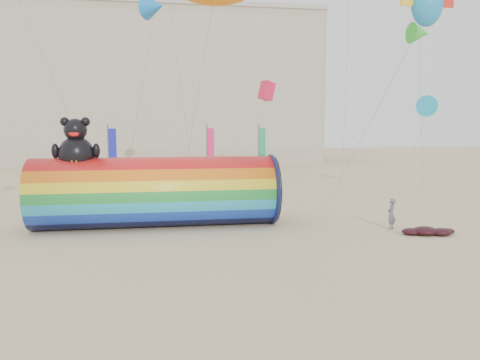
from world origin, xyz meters
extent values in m
plane|color=#CCB58C|center=(0.00, 0.00, 0.00)|extent=(160.00, 160.00, 0.00)
cube|color=#B7AD99|center=(-12.00, 46.00, 10.00)|extent=(60.00, 15.00, 20.00)
cube|color=#28303D|center=(-12.00, 38.44, 10.50)|extent=(59.50, 0.12, 17.00)
cube|color=#B2ADA0|center=(-12.00, 46.00, 20.30)|extent=(60.40, 15.40, 0.60)
cylinder|color=red|center=(-3.65, 2.38, 1.77)|extent=(12.14, 3.54, 3.54)
torus|color=#0F1438|center=(2.30, 2.38, 1.77)|extent=(0.24, 3.71, 3.71)
cylinder|color=black|center=(2.44, 2.38, 1.77)|extent=(0.06, 3.51, 3.51)
ellipsoid|color=black|center=(-7.50, 2.38, 3.69)|extent=(1.73, 1.55, 1.82)
ellipsoid|color=#F5AB19|center=(-7.50, 1.83, 3.59)|extent=(0.89, 0.39, 0.78)
sphere|color=black|center=(-7.50, 2.38, 4.91)|extent=(1.11, 1.11, 1.11)
sphere|color=black|center=(-7.98, 2.38, 5.31)|extent=(0.45, 0.45, 0.45)
sphere|color=black|center=(-7.01, 2.38, 5.31)|extent=(0.45, 0.45, 0.45)
ellipsoid|color=red|center=(-7.50, 1.93, 4.76)|extent=(0.49, 0.18, 0.31)
ellipsoid|color=black|center=(-8.46, 2.28, 3.90)|extent=(0.36, 0.36, 0.73)
ellipsoid|color=black|center=(-6.53, 2.28, 3.90)|extent=(0.36, 0.36, 0.73)
imported|color=#5A5C61|center=(7.84, -0.24, 0.77)|extent=(0.66, 0.66, 1.54)
ellipsoid|color=#3D0B14|center=(8.80, -1.70, 0.20)|extent=(1.17, 0.99, 0.41)
ellipsoid|color=#3D0B14|center=(9.50, -1.90, 0.17)|extent=(0.99, 0.84, 0.34)
ellipsoid|color=#3D0B14|center=(8.20, -1.55, 0.16)|extent=(0.91, 0.77, 0.32)
ellipsoid|color=#3D0B14|center=(9.10, -1.30, 0.14)|extent=(0.78, 0.66, 0.27)
ellipsoid|color=#3D0B14|center=(10.00, -1.60, 0.13)|extent=(0.73, 0.62, 0.25)
cylinder|color=#59595E|center=(-7.28, 14.13, 2.60)|extent=(0.10, 0.10, 5.20)
cube|color=#191EC0|center=(-6.97, 14.13, 2.65)|extent=(0.56, 0.06, 4.50)
cylinder|color=#59595E|center=(0.22, 16.27, 2.60)|extent=(0.10, 0.10, 5.20)
cube|color=#EE2168|center=(0.53, 16.27, 2.65)|extent=(0.56, 0.06, 4.50)
cylinder|color=#59595E|center=(4.86, 17.98, 2.60)|extent=(0.10, 0.10, 5.20)
cube|color=#189D61|center=(5.17, 17.98, 2.65)|extent=(0.56, 0.06, 4.50)
ellipsoid|color=#1C88CC|center=(9.15, -0.40, 10.79)|extent=(1.52, 1.18, 2.02)
cone|color=#1AA6D2|center=(15.78, 10.02, 6.50)|extent=(1.52, 1.52, 1.37)
cone|color=blue|center=(-3.60, 4.41, 11.36)|extent=(1.27, 1.27, 1.14)
cube|color=#EA1A43|center=(3.80, 10.23, 7.48)|extent=(0.76, 0.76, 1.22)
cone|color=green|center=(12.21, 5.46, 10.68)|extent=(1.29, 1.29, 1.16)
camera|label=1|loc=(-3.30, -21.53, 5.15)|focal=35.00mm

